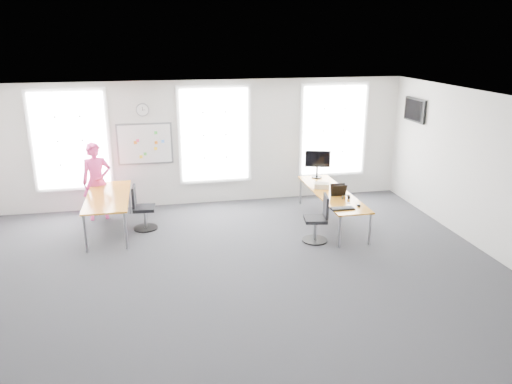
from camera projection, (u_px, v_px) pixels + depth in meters
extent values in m
plane|color=#27272C|center=(228.00, 275.00, 8.72)|extent=(10.00, 10.00, 0.00)
plane|color=silver|center=(225.00, 102.00, 7.80)|extent=(10.00, 10.00, 0.00)
plane|color=silver|center=(202.00, 143.00, 11.99)|extent=(10.00, 0.00, 10.00)
plane|color=silver|center=(290.00, 326.00, 4.53)|extent=(10.00, 0.00, 10.00)
plane|color=silver|center=(494.00, 177.00, 9.22)|extent=(0.00, 10.00, 10.00)
cube|color=white|center=(70.00, 141.00, 11.33)|extent=(1.60, 0.06, 2.20)
cube|color=white|center=(215.00, 135.00, 11.96)|extent=(1.60, 0.06, 2.20)
cube|color=white|center=(333.00, 130.00, 12.53)|extent=(1.60, 0.06, 2.20)
cube|color=#BD7619|center=(332.00, 193.00, 10.97)|extent=(0.75, 2.82, 0.03)
cylinder|color=gray|center=(340.00, 231.00, 9.76)|extent=(0.05, 0.05, 0.66)
cylinder|color=gray|center=(370.00, 229.00, 9.88)|extent=(0.05, 0.05, 0.66)
cylinder|color=gray|center=(301.00, 191.00, 12.27)|extent=(0.05, 0.05, 0.66)
cylinder|color=gray|center=(325.00, 189.00, 12.39)|extent=(0.05, 0.05, 0.66)
cube|color=#BD7619|center=(108.00, 196.00, 10.42)|extent=(0.87, 2.18, 0.03)
cylinder|color=gray|center=(85.00, 234.00, 9.51)|extent=(0.05, 0.05, 0.76)
cylinder|color=gray|center=(126.00, 231.00, 9.65)|extent=(0.05, 0.05, 0.76)
cylinder|color=gray|center=(96.00, 200.00, 11.42)|extent=(0.05, 0.05, 0.76)
cylinder|color=gray|center=(130.00, 198.00, 11.57)|extent=(0.05, 0.05, 0.76)
cylinder|color=black|center=(315.00, 240.00, 10.14)|extent=(0.52, 0.52, 0.03)
cylinder|color=gray|center=(315.00, 230.00, 10.08)|extent=(0.06, 0.06, 0.42)
cube|color=black|center=(315.00, 219.00, 10.01)|extent=(0.51, 0.51, 0.07)
cube|color=black|center=(326.00, 206.00, 9.93)|extent=(0.12, 0.42, 0.45)
cylinder|color=black|center=(146.00, 228.00, 10.78)|extent=(0.52, 0.52, 0.03)
cylinder|color=gray|center=(145.00, 218.00, 10.71)|extent=(0.06, 0.06, 0.42)
cube|color=black|center=(144.00, 208.00, 10.64)|extent=(0.47, 0.47, 0.07)
cube|color=black|center=(134.00, 196.00, 10.53)|extent=(0.08, 0.42, 0.45)
imported|color=#F13B8D|center=(97.00, 181.00, 11.11)|extent=(0.70, 0.52, 1.75)
cube|color=white|center=(145.00, 144.00, 11.69)|extent=(1.20, 0.03, 0.90)
cylinder|color=gray|center=(142.00, 110.00, 11.45)|extent=(0.30, 0.04, 0.30)
cube|color=black|center=(415.00, 110.00, 11.76)|extent=(0.06, 0.90, 0.55)
cube|color=black|center=(343.00, 209.00, 9.93)|extent=(0.48, 0.18, 0.02)
ellipsoid|color=black|center=(358.00, 205.00, 10.08)|extent=(0.08, 0.12, 0.05)
cylinder|color=black|center=(349.00, 203.00, 10.29)|extent=(0.08, 0.08, 0.01)
cylinder|color=black|center=(343.00, 197.00, 10.51)|extent=(0.04, 0.08, 0.08)
cylinder|color=black|center=(349.00, 197.00, 10.54)|extent=(0.04, 0.08, 0.08)
cylinder|color=gold|center=(343.00, 197.00, 10.51)|extent=(0.01, 0.09, 0.09)
cube|color=black|center=(346.00, 195.00, 10.51)|extent=(0.15, 0.02, 0.01)
cube|color=black|center=(338.00, 189.00, 10.74)|extent=(0.33, 0.08, 0.27)
cube|color=#F35900|center=(339.00, 191.00, 10.67)|extent=(0.31, 0.09, 0.24)
cube|color=black|center=(339.00, 191.00, 10.65)|extent=(0.33, 0.09, 0.26)
cube|color=beige|center=(322.00, 185.00, 11.28)|extent=(0.39, 0.34, 0.11)
cylinder|color=black|center=(317.00, 177.00, 12.10)|extent=(0.25, 0.25, 0.02)
cylinder|color=black|center=(317.00, 172.00, 12.06)|extent=(0.05, 0.05, 0.25)
cube|color=black|center=(318.00, 159.00, 11.94)|extent=(0.59, 0.21, 0.40)
cube|color=black|center=(318.00, 159.00, 11.92)|extent=(0.54, 0.16, 0.36)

